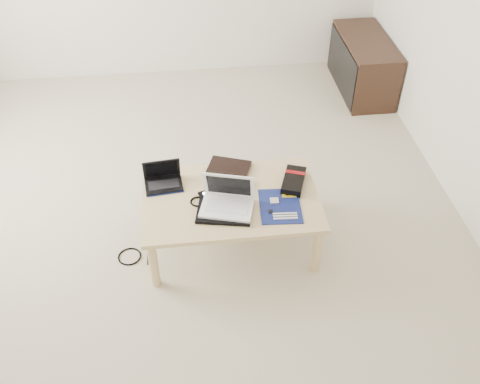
{
  "coord_description": "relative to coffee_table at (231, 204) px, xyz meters",
  "views": [
    {
      "loc": [
        0.13,
        -2.83,
        2.64
      ],
      "look_at": [
        0.42,
        -0.38,
        0.44
      ],
      "focal_mm": 40.0,
      "sensor_mm": 36.0,
      "label": 1
    }
  ],
  "objects": [
    {
      "name": "floor_cable_trail",
      "position": [
        -0.56,
        0.01,
        -0.35
      ],
      "size": [
        0.02,
        0.31,
        0.01
      ],
      "primitive_type": "cylinder",
      "rotation": [
        1.57,
        0.0,
        0.02
      ],
      "color": "black",
      "rests_on": "ground"
    },
    {
      "name": "cable_coil",
      "position": [
        -0.21,
        -0.02,
        0.05
      ],
      "size": [
        0.12,
        0.12,
        0.01
      ],
      "primitive_type": "torus",
      "rotation": [
        0.0,
        0.0,
        -0.31
      ],
      "color": "black",
      "rests_on": "coffee_table"
    },
    {
      "name": "media_cabinet",
      "position": [
        1.41,
        1.83,
        -0.1
      ],
      "size": [
        0.41,
        0.9,
        0.5
      ],
      "color": "#331F15",
      "rests_on": "ground"
    },
    {
      "name": "floor_cable_coil",
      "position": [
        -0.68,
        -0.06,
        -0.35
      ],
      "size": [
        0.2,
        0.2,
        0.01
      ],
      "primitive_type": "torus",
      "rotation": [
        0.0,
        0.0,
        -0.41
      ],
      "color": "black",
      "rests_on": "ground"
    },
    {
      "name": "tablet",
      "position": [
        -0.06,
        0.02,
        0.05
      ],
      "size": [
        0.28,
        0.25,
        0.01
      ],
      "color": "black",
      "rests_on": "coffee_table"
    },
    {
      "name": "remote",
      "position": [
        0.11,
        0.04,
        0.06
      ],
      "size": [
        0.12,
        0.21,
        0.02
      ],
      "color": "silver",
      "rests_on": "coffee_table"
    },
    {
      "name": "white_laptop",
      "position": [
        -0.03,
        -0.09,
        0.11
      ],
      "size": [
        0.36,
        0.3,
        0.22
      ],
      "color": "white",
      "rests_on": "neoprene_sleeve"
    },
    {
      "name": "ground",
      "position": [
        -0.36,
        0.38,
        -0.35
      ],
      "size": [
        4.0,
        4.0,
        0.0
      ],
      "primitive_type": "plane",
      "color": "#C1B69C",
      "rests_on": "ground"
    },
    {
      "name": "neoprene_sleeve",
      "position": [
        -0.05,
        -0.12,
        0.06
      ],
      "size": [
        0.37,
        0.3,
        0.02
      ],
      "primitive_type": "cube",
      "rotation": [
        0.0,
        0.0,
        -0.19
      ],
      "color": "black",
      "rests_on": "coffee_table"
    },
    {
      "name": "coffee_table",
      "position": [
        0.0,
        0.0,
        0.0
      ],
      "size": [
        1.1,
        0.7,
        0.4
      ],
      "color": "#DCBF84",
      "rests_on": "ground"
    },
    {
      "name": "gpu_box",
      "position": [
        0.41,
        0.08,
        0.08
      ],
      "size": [
        0.21,
        0.28,
        0.06
      ],
      "color": "black",
      "rests_on": "coffee_table"
    },
    {
      "name": "book",
      "position": [
        0.01,
        0.26,
        0.06
      ],
      "size": [
        0.33,
        0.3,
        0.03
      ],
      "color": "black",
      "rests_on": "coffee_table"
    },
    {
      "name": "motherboard",
      "position": [
        0.29,
        -0.11,
        0.05
      ],
      "size": [
        0.27,
        0.33,
        0.01
      ],
      "color": "#0B1B4A",
      "rests_on": "coffee_table"
    },
    {
      "name": "netbook",
      "position": [
        -0.42,
        0.18,
        0.08
      ],
      "size": [
        0.25,
        0.19,
        0.17
      ],
      "color": "black",
      "rests_on": "coffee_table"
    }
  ]
}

